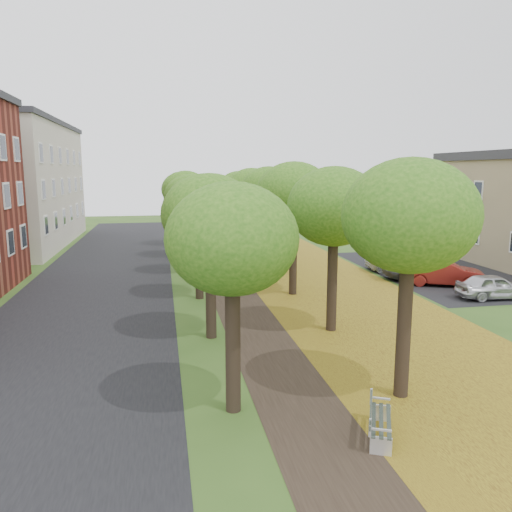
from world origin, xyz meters
name	(u,v)px	position (x,y,z in m)	size (l,w,h in m)	color
ground	(313,403)	(0.00, 0.00, 0.00)	(120.00, 120.00, 0.00)	#2D4C19
street_asphalt	(97,289)	(-7.50, 15.00, 0.00)	(8.00, 70.00, 0.01)	black
footpath	(235,283)	(0.00, 15.00, 0.00)	(3.20, 70.00, 0.01)	black
leaf_verge	(319,280)	(5.00, 15.00, 0.01)	(7.50, 70.00, 0.01)	olive
parking_lot	(443,271)	(13.50, 16.00, 0.00)	(9.00, 16.00, 0.01)	black
tree_row_west	(194,199)	(-2.20, 15.00, 4.78)	(3.60, 33.60, 6.35)	black
tree_row_east	(280,198)	(2.60, 15.00, 4.78)	(3.60, 33.60, 6.35)	black
building_cream	(2,184)	(-17.00, 33.00, 5.21)	(10.30, 20.30, 10.40)	beige
bench	(379,420)	(1.03, -1.98, 0.43)	(1.18, 1.80, 0.83)	#252E29
car_silver	(494,286)	(12.20, 9.26, 0.62)	(1.47, 3.66, 1.25)	silver
car_red	(444,273)	(11.33, 12.37, 0.72)	(1.51, 4.34, 1.43)	maroon
car_grey	(423,268)	(11.00, 14.04, 0.67)	(1.88, 4.63, 1.34)	#35353A
car_white	(402,261)	(11.00, 16.65, 0.63)	(2.08, 4.51, 1.25)	silver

